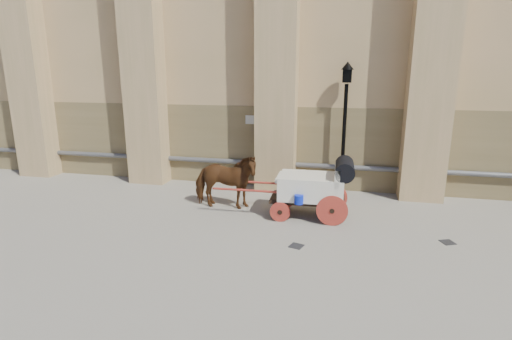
# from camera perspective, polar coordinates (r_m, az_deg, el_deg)

# --- Properties ---
(ground) EXTENTS (90.00, 90.00, 0.00)m
(ground) POSITION_cam_1_polar(r_m,az_deg,el_deg) (11.30, 4.70, -8.30)
(ground) COLOR gray
(ground) RESTS_ON ground
(horse) EXTENTS (2.14, 1.03, 1.78)m
(horse) POSITION_cam_1_polar(r_m,az_deg,el_deg) (12.60, -4.45, -1.61)
(horse) COLOR #562F10
(horse) RESTS_ON ground
(carriage) EXTENTS (4.14, 1.48, 1.81)m
(carriage) POSITION_cam_1_polar(r_m,az_deg,el_deg) (11.93, 8.57, -2.23)
(carriage) COLOR black
(carriage) RESTS_ON ground
(street_lamp) EXTENTS (0.43, 0.43, 4.55)m
(street_lamp) POSITION_cam_1_polar(r_m,az_deg,el_deg) (14.05, 12.51, 6.20)
(street_lamp) COLOR black
(street_lamp) RESTS_ON ground
(drain_grate_near) EXTENTS (0.40, 0.40, 0.01)m
(drain_grate_near) POSITION_cam_1_polar(r_m,az_deg,el_deg) (10.25, 5.79, -10.74)
(drain_grate_near) COLOR black
(drain_grate_near) RESTS_ON ground
(drain_grate_far) EXTENTS (0.42, 0.42, 0.01)m
(drain_grate_far) POSITION_cam_1_polar(r_m,az_deg,el_deg) (11.51, 25.69, -9.28)
(drain_grate_far) COLOR black
(drain_grate_far) RESTS_ON ground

